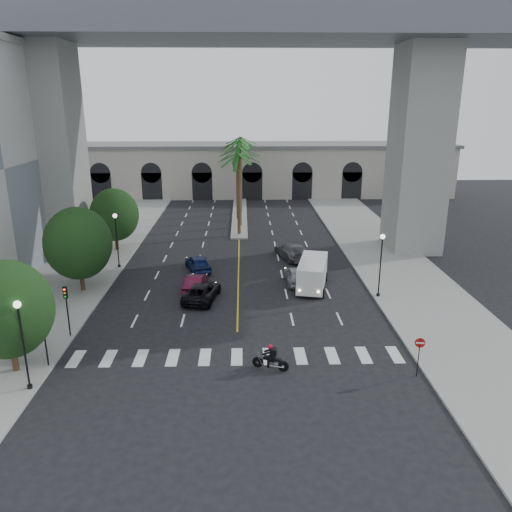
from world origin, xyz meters
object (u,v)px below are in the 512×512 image
Objects in this scene: pedestrian_a at (49,298)px; car_d at (292,251)px; car_a at (296,275)px; lamp_post_left_near at (22,338)px; pedestrian_b at (4,320)px; traffic_signal_near at (44,329)px; lamp_post_left_far at (117,236)px; car_b at (195,283)px; car_c at (202,292)px; cargo_van at (312,273)px; lamp_post_right at (381,260)px; car_e at (198,263)px; do_not_enter_sign at (419,349)px; traffic_signal_far at (67,303)px; motorcycle_rider at (272,358)px.

car_d is at bearing 21.83° from pedestrian_a.
pedestrian_a is at bearing 12.96° from car_a.
lamp_post_left_near is 3.10× the size of pedestrian_b.
traffic_signal_near reaches higher than car_a.
car_d is 3.21× the size of pedestrian_b.
lamp_post_left_near is 2.72× the size of pedestrian_a.
car_b is at bearing -37.66° from lamp_post_left_far.
pedestrian_a reaches higher than car_c.
traffic_signal_near is 0.60× the size of cargo_van.
lamp_post_right reaches higher than traffic_signal_near.
cargo_van is 21.03m from pedestrian_a.
car_d is at bearing 51.85° from traffic_signal_near.
car_a is at bearing -164.26° from car_b.
pedestrian_a is at bearing 27.17° from car_b.
traffic_signal_near is 0.81× the size of car_e.
traffic_signal_near is at bearing -89.69° from lamp_post_left_far.
lamp_post_left_far is 3.10× the size of pedestrian_b.
traffic_signal_near is at bearing -155.18° from lamp_post_right.
pedestrian_b is (-27.33, -5.79, -2.21)m from lamp_post_right.
lamp_post_right is 12.19m from do_not_enter_sign.
lamp_post_left_near is at bearing -168.42° from do_not_enter_sign.
traffic_signal_far reaches higher than car_e.
traffic_signal_near reaches higher than cargo_van.
traffic_signal_near is 6.77m from pedestrian_b.
pedestrian_a is (-11.32, -2.20, 0.44)m from car_c.
car_b is at bearing 9.91° from pedestrian_a.
motorcycle_rider is at bearing 74.81° from car_a.
cargo_van reaches higher than do_not_enter_sign.
car_a is 0.79× the size of car_d.
car_a is at bearing 98.14° from motorcycle_rider.
car_c is 13.66m from car_d.
car_e is (7.49, 13.63, -1.74)m from traffic_signal_far.
car_b is at bearing 75.50° from pedestrian_b.
pedestrian_a is (-10.62, -4.22, 0.44)m from car_b.
cargo_van reaches higher than pedestrian_a.
pedestrian_b is at bearing 29.42° from car_e.
do_not_enter_sign is at bearing 105.53° from car_a.
do_not_enter_sign is (26.43, -6.28, 0.76)m from pedestrian_b.
pedestrian_a is (-20.52, -4.59, -0.23)m from cargo_van.
traffic_signal_far is 5.33m from pedestrian_a.
do_not_enter_sign reaches higher than pedestrian_a.
car_b is at bearing 58.27° from traffic_signal_near.
lamp_post_left_far is 0.96× the size of car_d.
car_d is at bearing -116.73° from car_c.
lamp_post_left_near reaches higher than cargo_van.
car_b is 0.70× the size of cargo_van.
lamp_post_left_near is 26.25m from lamp_post_right.
cargo_van is at bearing 79.56° from car_d.
lamp_post_right is 16.98m from car_e.
car_a is (16.45, -4.47, -2.47)m from lamp_post_left_far.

